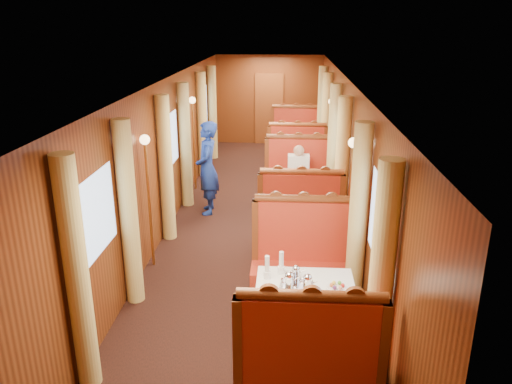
# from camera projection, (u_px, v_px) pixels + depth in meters

# --- Properties ---
(floor) EXTENTS (3.00, 12.00, 0.01)m
(floor) POSITION_uv_depth(u_px,v_px,m) (256.00, 221.00, 8.93)
(floor) COLOR black
(floor) RESTS_ON ground
(ceiling) EXTENTS (3.00, 12.00, 0.01)m
(ceiling) POSITION_uv_depth(u_px,v_px,m) (256.00, 79.00, 8.11)
(ceiling) COLOR silver
(ceiling) RESTS_ON wall_left
(wall_far) EXTENTS (3.00, 0.01, 2.50)m
(wall_far) POSITION_uv_depth(u_px,v_px,m) (269.00, 100.00, 14.17)
(wall_far) COLOR brown
(wall_far) RESTS_ON floor
(wall_left) EXTENTS (0.01, 12.00, 2.50)m
(wall_left) POSITION_uv_depth(u_px,v_px,m) (169.00, 152.00, 8.61)
(wall_left) COLOR brown
(wall_left) RESTS_ON floor
(wall_right) EXTENTS (0.01, 12.00, 2.50)m
(wall_right) POSITION_uv_depth(u_px,v_px,m) (344.00, 155.00, 8.43)
(wall_right) COLOR brown
(wall_right) RESTS_ON floor
(doorway_far) EXTENTS (0.80, 0.04, 2.00)m
(doorway_far) POSITION_uv_depth(u_px,v_px,m) (269.00, 109.00, 14.23)
(doorway_far) COLOR brown
(doorway_far) RESTS_ON floor
(table_near) EXTENTS (1.05, 0.72, 0.75)m
(table_near) POSITION_uv_depth(u_px,v_px,m) (304.00, 313.00, 5.46)
(table_near) COLOR white
(table_near) RESTS_ON floor
(banquette_near_fwd) EXTENTS (1.30, 0.55, 1.34)m
(banquette_near_fwd) POSITION_uv_depth(u_px,v_px,m) (308.00, 371.00, 4.49)
(banquette_near_fwd) COLOR #AB1316
(banquette_near_fwd) RESTS_ON floor
(banquette_near_aft) EXTENTS (1.30, 0.55, 1.34)m
(banquette_near_aft) POSITION_uv_depth(u_px,v_px,m) (302.00, 266.00, 6.40)
(banquette_near_aft) COLOR #AB1316
(banquette_near_aft) RESTS_ON floor
(table_mid) EXTENTS (1.05, 0.72, 0.75)m
(table_mid) POSITION_uv_depth(u_px,v_px,m) (299.00, 203.00, 8.76)
(table_mid) COLOR white
(table_mid) RESTS_ON floor
(banquette_mid_fwd) EXTENTS (1.30, 0.55, 1.34)m
(banquette_mid_fwd) POSITION_uv_depth(u_px,v_px,m) (300.00, 222.00, 7.79)
(banquette_mid_fwd) COLOR #AB1316
(banquette_mid_fwd) RESTS_ON floor
(banquette_mid_aft) EXTENTS (1.30, 0.55, 1.34)m
(banquette_mid_aft) POSITION_uv_depth(u_px,v_px,m) (298.00, 182.00, 9.70)
(banquette_mid_aft) COLOR #AB1316
(banquette_mid_aft) RESTS_ON floor
(table_far) EXTENTS (1.05, 0.72, 0.75)m
(table_far) POSITION_uv_depth(u_px,v_px,m) (296.00, 152.00, 12.06)
(table_far) COLOR white
(table_far) RESTS_ON floor
(banquette_far_fwd) EXTENTS (1.30, 0.55, 1.34)m
(banquette_far_fwd) POSITION_uv_depth(u_px,v_px,m) (297.00, 162.00, 11.09)
(banquette_far_fwd) COLOR #AB1316
(banquette_far_fwd) RESTS_ON floor
(banquette_far_aft) EXTENTS (1.30, 0.55, 1.34)m
(banquette_far_aft) POSITION_uv_depth(u_px,v_px,m) (296.00, 141.00, 13.00)
(banquette_far_aft) COLOR #AB1316
(banquette_far_aft) RESTS_ON floor
(tea_tray) EXTENTS (0.37, 0.30, 0.01)m
(tea_tray) POSITION_uv_depth(u_px,v_px,m) (296.00, 285.00, 5.27)
(tea_tray) COLOR silver
(tea_tray) RESTS_ON table_near
(teapot_left) EXTENTS (0.18, 0.14, 0.13)m
(teapot_left) POSITION_uv_depth(u_px,v_px,m) (289.00, 281.00, 5.24)
(teapot_left) COLOR silver
(teapot_left) RESTS_ON tea_tray
(teapot_right) EXTENTS (0.19, 0.16, 0.13)m
(teapot_right) POSITION_uv_depth(u_px,v_px,m) (307.00, 283.00, 5.20)
(teapot_right) COLOR silver
(teapot_right) RESTS_ON tea_tray
(teapot_back) EXTENTS (0.16, 0.13, 0.12)m
(teapot_back) POSITION_uv_depth(u_px,v_px,m) (296.00, 273.00, 5.42)
(teapot_back) COLOR silver
(teapot_back) RESTS_ON tea_tray
(fruit_plate) EXTENTS (0.24, 0.24, 0.05)m
(fruit_plate) POSITION_uv_depth(u_px,v_px,m) (337.00, 287.00, 5.22)
(fruit_plate) COLOR white
(fruit_plate) RESTS_ON table_near
(cup_inboard) EXTENTS (0.08, 0.08, 0.26)m
(cup_inboard) POSITION_uv_depth(u_px,v_px,m) (267.00, 269.00, 5.40)
(cup_inboard) COLOR white
(cup_inboard) RESTS_ON table_near
(cup_outboard) EXTENTS (0.08, 0.08, 0.26)m
(cup_outboard) POSITION_uv_depth(u_px,v_px,m) (281.00, 265.00, 5.50)
(cup_outboard) COLOR white
(cup_outboard) RESTS_ON table_near
(rose_vase_mid) EXTENTS (0.06, 0.06, 0.36)m
(rose_vase_mid) POSITION_uv_depth(u_px,v_px,m) (301.00, 172.00, 8.61)
(rose_vase_mid) COLOR silver
(rose_vase_mid) RESTS_ON table_mid
(rose_vase_far) EXTENTS (0.06, 0.06, 0.36)m
(rose_vase_far) POSITION_uv_depth(u_px,v_px,m) (297.00, 130.00, 11.90)
(rose_vase_far) COLOR silver
(rose_vase_far) RESTS_ON table_far
(window_left_near) EXTENTS (0.01, 1.20, 0.90)m
(window_left_near) POSITION_uv_depth(u_px,v_px,m) (94.00, 217.00, 5.24)
(window_left_near) COLOR #91ADD3
(window_left_near) RESTS_ON wall_left
(curtain_left_near_a) EXTENTS (0.22, 0.22, 2.35)m
(curtain_left_near_a) POSITION_uv_depth(u_px,v_px,m) (77.00, 277.00, 4.59)
(curtain_left_near_a) COLOR #E1CA73
(curtain_left_near_a) RESTS_ON floor
(curtain_left_near_b) EXTENTS (0.22, 0.22, 2.35)m
(curtain_left_near_b) POSITION_uv_depth(u_px,v_px,m) (129.00, 215.00, 6.06)
(curtain_left_near_b) COLOR #E1CA73
(curtain_left_near_b) RESTS_ON floor
(window_right_near) EXTENTS (0.01, 1.20, 0.90)m
(window_right_near) POSITION_uv_depth(u_px,v_px,m) (380.00, 224.00, 5.06)
(window_right_near) COLOR #91ADD3
(window_right_near) RESTS_ON wall_right
(curtain_right_near_a) EXTENTS (0.22, 0.22, 2.35)m
(curtain_right_near_a) POSITION_uv_depth(u_px,v_px,m) (381.00, 287.00, 4.42)
(curtain_right_near_a) COLOR #E1CA73
(curtain_right_near_a) RESTS_ON floor
(curtain_right_near_b) EXTENTS (0.22, 0.22, 2.35)m
(curtain_right_near_b) POSITION_uv_depth(u_px,v_px,m) (358.00, 220.00, 5.89)
(curtain_right_near_b) COLOR #E1CA73
(curtain_right_near_b) RESTS_ON floor
(window_left_mid) EXTENTS (0.01, 1.20, 0.90)m
(window_left_mid) POSITION_uv_depth(u_px,v_px,m) (170.00, 141.00, 8.54)
(window_left_mid) COLOR #91ADD3
(window_left_mid) RESTS_ON wall_left
(curtain_left_mid_a) EXTENTS (0.22, 0.22, 2.35)m
(curtain_left_mid_a) POSITION_uv_depth(u_px,v_px,m) (166.00, 169.00, 7.89)
(curtain_left_mid_a) COLOR #E1CA73
(curtain_left_mid_a) RESTS_ON floor
(curtain_left_mid_b) EXTENTS (0.22, 0.22, 2.35)m
(curtain_left_mid_b) POSITION_uv_depth(u_px,v_px,m) (185.00, 146.00, 9.36)
(curtain_left_mid_b) COLOR #E1CA73
(curtain_left_mid_b) RESTS_ON floor
(window_right_mid) EXTENTS (0.01, 1.20, 0.90)m
(window_right_mid) POSITION_uv_depth(u_px,v_px,m) (344.00, 143.00, 8.36)
(window_right_mid) COLOR #91ADD3
(window_right_mid) RESTS_ON wall_right
(curtain_right_mid_a) EXTENTS (0.22, 0.22, 2.35)m
(curtain_right_mid_a) POSITION_uv_depth(u_px,v_px,m) (342.00, 173.00, 7.72)
(curtain_right_mid_a) COLOR #E1CA73
(curtain_right_mid_a) RESTS_ON floor
(curtain_right_mid_b) EXTENTS (0.22, 0.22, 2.35)m
(curtain_right_mid_b) POSITION_uv_depth(u_px,v_px,m) (333.00, 148.00, 9.19)
(curtain_right_mid_b) COLOR #E1CA73
(curtain_right_mid_b) RESTS_ON floor
(window_left_far) EXTENTS (0.01, 1.20, 0.90)m
(window_left_far) POSITION_uv_depth(u_px,v_px,m) (203.00, 107.00, 11.84)
(window_left_far) COLOR #91ADD3
(window_left_far) RESTS_ON wall_left
(curtain_left_far_a) EXTENTS (0.22, 0.22, 2.35)m
(curtain_left_far_a) POSITION_uv_depth(u_px,v_px,m) (202.00, 125.00, 11.19)
(curtain_left_far_a) COLOR #E1CA73
(curtain_left_far_a) RESTS_ON floor
(curtain_left_far_b) EXTENTS (0.22, 0.22, 2.35)m
(curtain_left_far_b) POSITION_uv_depth(u_px,v_px,m) (212.00, 113.00, 12.66)
(curtain_left_far_b) COLOR #E1CA73
(curtain_left_far_b) RESTS_ON floor
(window_right_far) EXTENTS (0.01, 1.20, 0.90)m
(window_right_far) POSITION_uv_depth(u_px,v_px,m) (329.00, 108.00, 11.66)
(window_right_far) COLOR #91ADD3
(window_right_far) RESTS_ON wall_right
(curtain_right_far_a) EXTENTS (0.22, 0.22, 2.35)m
(curtain_right_far_a) POSITION_uv_depth(u_px,v_px,m) (326.00, 127.00, 11.02)
(curtain_right_far_a) COLOR #E1CA73
(curtain_right_far_a) RESTS_ON floor
(curtain_right_far_b) EXTENTS (0.22, 0.22, 2.35)m
(curtain_right_far_b) POSITION_uv_depth(u_px,v_px,m) (322.00, 114.00, 12.50)
(curtain_right_far_b) COLOR #E1CA73
(curtain_right_far_b) RESTS_ON floor
(sconce_left_fore) EXTENTS (0.14, 0.14, 1.95)m
(sconce_left_fore) POSITION_uv_depth(u_px,v_px,m) (147.00, 175.00, 6.91)
(sconce_left_fore) COLOR #BF8C3F
(sconce_left_fore) RESTS_ON floor
(sconce_right_fore) EXTENTS (0.14, 0.14, 1.95)m
(sconce_right_fore) POSITION_uv_depth(u_px,v_px,m) (351.00, 178.00, 6.74)
(sconce_right_fore) COLOR #BF8C3F
(sconce_right_fore) RESTS_ON floor
(sconce_left_aft) EXTENTS (0.14, 0.14, 1.95)m
(sconce_left_aft) POSITION_uv_depth(u_px,v_px,m) (193.00, 124.00, 10.21)
(sconce_left_aft) COLOR #BF8C3F
(sconce_left_aft) RESTS_ON floor
(sconce_right_aft) EXTENTS (0.14, 0.14, 1.95)m
(sconce_right_aft) POSITION_uv_depth(u_px,v_px,m) (331.00, 126.00, 10.04)
(sconce_right_aft) COLOR #BF8C3F
(sconce_right_aft) RESTS_ON floor
(steward) EXTENTS (0.49, 0.67, 1.71)m
(steward) POSITION_uv_depth(u_px,v_px,m) (207.00, 168.00, 9.08)
(steward) COLOR navy
(steward) RESTS_ON floor
(passenger) EXTENTS (0.40, 0.44, 0.76)m
(passenger) POSITION_uv_depth(u_px,v_px,m) (298.00, 170.00, 9.37)
(passenger) COLOR beige
(passenger) RESTS_ON banquette_mid_aft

